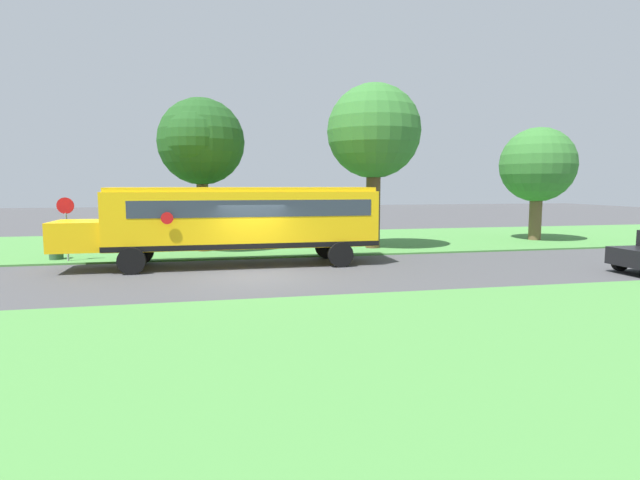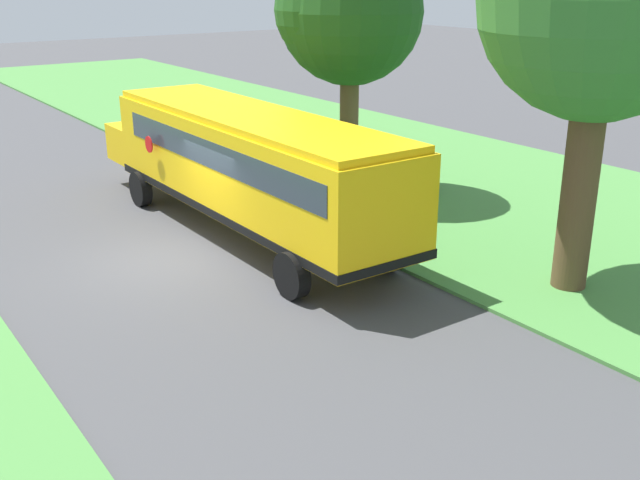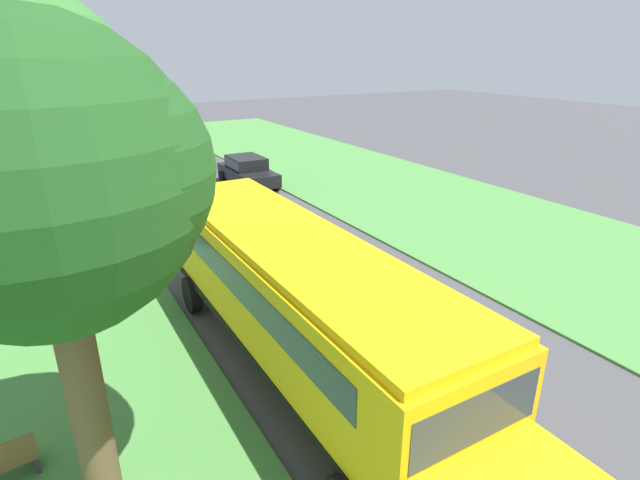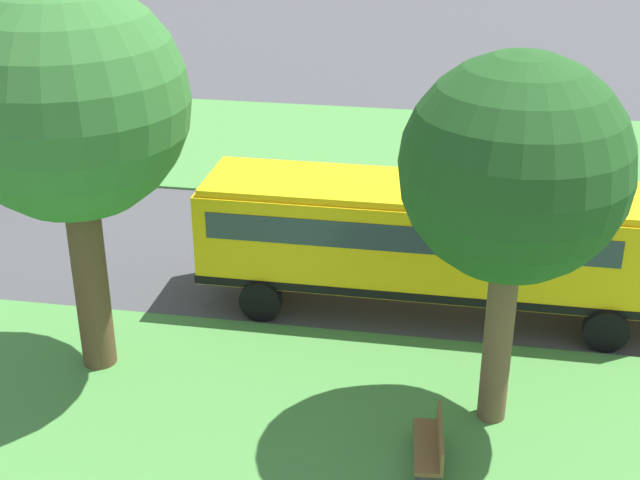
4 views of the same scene
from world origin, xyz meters
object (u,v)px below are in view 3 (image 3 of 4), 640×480
at_px(oak_tree_beside_bus, 58,181).
at_px(school_bus, 299,295).
at_px(car_black_nearest, 247,170).
at_px(oak_tree_roadside_mid, 48,91).

bearing_deg(oak_tree_beside_bus, school_bus, 19.74).
distance_m(car_black_nearest, oak_tree_roadside_mid, 13.50).
xyz_separation_m(oak_tree_beside_bus, oak_tree_roadside_mid, (0.44, 8.36, 0.51)).
height_order(oak_tree_beside_bus, oak_tree_roadside_mid, oak_tree_roadside_mid).
bearing_deg(oak_tree_roadside_mid, oak_tree_beside_bus, -92.98).
relative_size(school_bus, oak_tree_beside_bus, 1.69).
bearing_deg(car_black_nearest, oak_tree_beside_bus, -118.55).
relative_size(school_bus, car_black_nearest, 2.82).
relative_size(school_bus, oak_tree_roadside_mid, 1.51).
relative_size(car_black_nearest, oak_tree_roadside_mid, 0.53).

